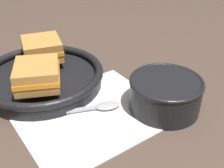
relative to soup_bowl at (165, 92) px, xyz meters
The scene contains 7 objects.
ground_plane 0.08m from the soup_bowl, 124.75° to the left, with size 4.00×4.00×0.00m, color #47382D.
napkin 0.15m from the soup_bowl, 150.84° to the left, with size 0.29×0.25×0.00m.
soup_bowl is the anchor object (origin of this frame).
spoon 0.14m from the soup_bowl, 146.04° to the left, with size 0.15×0.08×0.01m.
skillet 0.28m from the soup_bowl, 124.39° to the left, with size 0.31×0.35×0.04m.
sandwich_near_left 0.31m from the soup_bowl, 113.96° to the left, with size 0.12×0.12×0.05m.
sandwich_near_right 0.26m from the soup_bowl, 136.97° to the left, with size 0.12×0.13×0.05m.
Camera 1 is at (-0.33, -0.37, 0.35)m, focal length 45.00 mm.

